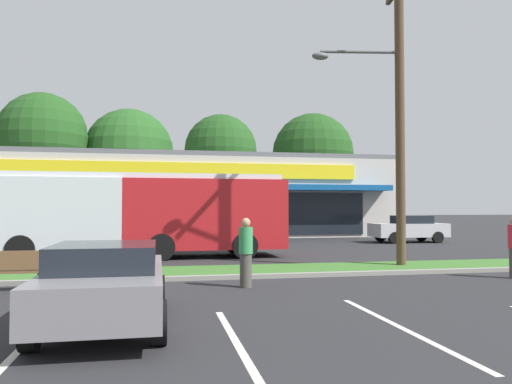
# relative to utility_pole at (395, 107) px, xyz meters

# --- Properties ---
(grass_median) EXTENTS (56.00, 2.20, 0.12)m
(grass_median) POSITION_rel_utility_pole_xyz_m (-6.22, -0.12, -5.16)
(grass_median) COLOR #386B28
(grass_median) RESTS_ON ground_plane
(curb_lip) EXTENTS (56.00, 0.24, 0.12)m
(curb_lip) POSITION_rel_utility_pole_xyz_m (-6.22, -1.34, -5.16)
(curb_lip) COLOR gray
(curb_lip) RESTS_ON ground_plane
(parking_stripe_0) EXTENTS (0.12, 4.80, 0.01)m
(parking_stripe_0) POSITION_rel_utility_pole_xyz_m (-9.40, -6.43, -5.22)
(parking_stripe_0) COLOR silver
(parking_stripe_0) RESTS_ON ground_plane
(parking_stripe_1) EXTENTS (0.12, 4.80, 0.01)m
(parking_stripe_1) POSITION_rel_utility_pole_xyz_m (-6.42, -7.94, -5.22)
(parking_stripe_1) COLOR silver
(parking_stripe_1) RESTS_ON ground_plane
(parking_stripe_2) EXTENTS (0.12, 4.80, 0.01)m
(parking_stripe_2) POSITION_rel_utility_pole_xyz_m (-3.65, -7.27, -5.22)
(parking_stripe_2) COLOR silver
(parking_stripe_2) RESTS_ON ground_plane
(storefront_building) EXTENTS (30.36, 14.01, 5.51)m
(storefront_building) POSITION_rel_utility_pole_xyz_m (-7.04, 22.21, -2.46)
(storefront_building) COLOR #BCB7AD
(storefront_building) RESTS_ON ground_plane
(tree_left) EXTENTS (7.29, 7.29, 11.59)m
(tree_left) POSITION_rel_utility_pole_xyz_m (-17.11, 29.17, 2.71)
(tree_left) COLOR #473323
(tree_left) RESTS_ON ground_plane
(tree_mid_left) EXTENTS (8.10, 8.10, 11.05)m
(tree_mid_left) POSITION_rel_utility_pole_xyz_m (-10.22, 32.05, 1.77)
(tree_mid_left) COLOR #473323
(tree_mid_left) RESTS_ON ground_plane
(tree_mid) EXTENTS (6.39, 6.39, 10.23)m
(tree_mid) POSITION_rel_utility_pole_xyz_m (-2.14, 28.75, 1.80)
(tree_mid) COLOR #473323
(tree_mid) RESTS_ON ground_plane
(tree_mid_right) EXTENTS (7.92, 7.92, 11.17)m
(tree_mid_right) POSITION_rel_utility_pole_xyz_m (7.26, 31.46, 1.98)
(tree_mid_right) COLOR #473323
(tree_mid_right) RESTS_ON ground_plane
(utility_pole) EXTENTS (3.11, 2.39, 9.75)m
(utility_pole) POSITION_rel_utility_pole_xyz_m (0.00, 0.00, 0.00)
(utility_pole) COLOR #4C3826
(utility_pole) RESTS_ON ground_plane
(city_bus) EXTENTS (11.46, 2.78, 3.25)m
(city_bus) POSITION_rel_utility_pole_xyz_m (-8.30, 4.99, -3.46)
(city_bus) COLOR #AD191E
(city_bus) RESTS_ON ground_plane
(bus_stop_bench) EXTENTS (1.60, 0.45, 0.95)m
(bus_stop_bench) POSITION_rel_utility_pole_xyz_m (-10.89, -2.26, -4.72)
(bus_stop_bench) COLOR brown
(bus_stop_bench) RESTS_ON ground_plane
(car_0) EXTENTS (4.15, 1.94, 1.51)m
(car_0) POSITION_rel_utility_pole_xyz_m (6.32, 10.92, -4.44)
(car_0) COLOR #B7B7BC
(car_0) RESTS_ON ground_plane
(car_1) EXTENTS (4.22, 1.87, 1.52)m
(car_1) POSITION_rel_utility_pole_xyz_m (-4.14, 11.06, -4.44)
(car_1) COLOR silver
(car_1) RESTS_ON ground_plane
(car_2) EXTENTS (1.94, 4.24, 1.37)m
(car_2) POSITION_rel_utility_pole_xyz_m (-8.38, -6.28, -4.50)
(car_2) COLOR slate
(car_2) RESTS_ON ground_plane
(pedestrian_near_bench) EXTENTS (0.34, 0.34, 1.70)m
(pedestrian_near_bench) POSITION_rel_utility_pole_xyz_m (-5.43, -2.78, -4.36)
(pedestrian_near_bench) COLOR #47423D
(pedestrian_near_bench) RESTS_ON ground_plane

